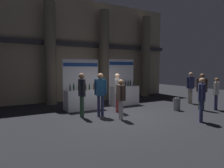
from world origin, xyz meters
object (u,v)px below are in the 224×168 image
(exhibitor_booth_1, at_px, (124,93))
(trash_bin, at_px, (177,104))
(visitor_0, at_px, (202,96))
(visitor_3, at_px, (82,91))
(visitor_5, at_px, (121,96))
(visitor_6, at_px, (216,91))
(visitor_4, at_px, (202,88))
(exhibitor_booth_0, at_px, (83,97))
(visitor_2, at_px, (190,85))
(visitor_7, at_px, (101,91))
(visitor_8, at_px, (117,89))

(exhibitor_booth_1, xyz_separation_m, trash_bin, (1.33, -2.56, -0.33))
(visitor_0, distance_m, visitor_3, 4.68)
(visitor_5, height_order, visitor_6, visitor_5)
(exhibitor_booth_1, distance_m, visitor_4, 3.97)
(visitor_6, bearing_deg, trash_bin, -50.99)
(exhibitor_booth_0, bearing_deg, trash_bin, -32.85)
(visitor_5, bearing_deg, trash_bin, 102.76)
(trash_bin, height_order, visitor_2, visitor_2)
(trash_bin, xyz_separation_m, visitor_7, (-3.77, 0.73, 0.80))
(visitor_5, xyz_separation_m, visitor_8, (0.62, 1.26, 0.12))
(exhibitor_booth_1, distance_m, trash_bin, 2.91)
(visitor_0, relative_size, visitor_7, 0.92)
(exhibitor_booth_1, relative_size, trash_bin, 4.16)
(exhibitor_booth_1, relative_size, visitor_7, 1.38)
(exhibitor_booth_0, relative_size, trash_bin, 4.07)
(visitor_4, bearing_deg, exhibitor_booth_1, -163.72)
(exhibitor_booth_0, bearing_deg, exhibitor_booth_1, 2.29)
(visitor_4, xyz_separation_m, visitor_5, (-4.41, 0.42, -0.10))
(exhibitor_booth_0, height_order, exhibitor_booth_1, exhibitor_booth_1)
(trash_bin, xyz_separation_m, visitor_0, (-0.89, -1.98, 0.70))
(exhibitor_booth_0, xyz_separation_m, visitor_5, (0.51, -2.59, 0.34))
(visitor_2, xyz_separation_m, visitor_8, (-4.87, 0.16, -0.01))
(visitor_0, bearing_deg, trash_bin, 25.14)
(visitor_2, height_order, visitor_5, visitor_2)
(trash_bin, xyz_separation_m, visitor_6, (1.71, -0.91, 0.62))
(exhibitor_booth_0, distance_m, visitor_3, 1.69)
(visitor_0, distance_m, visitor_6, 2.82)
(trash_bin, height_order, visitor_4, visitor_4)
(trash_bin, distance_m, visitor_8, 3.01)
(visitor_2, bearing_deg, visitor_7, -161.15)
(exhibitor_booth_0, distance_m, visitor_5, 2.66)
(trash_bin, bearing_deg, visitor_6, -27.91)
(exhibitor_booth_0, bearing_deg, visitor_8, -49.77)
(visitor_6, xyz_separation_m, visitor_7, (-5.48, 1.64, 0.18))
(visitor_7, bearing_deg, visitor_2, 28.98)
(visitor_3, bearing_deg, exhibitor_booth_1, 122.02)
(trash_bin, height_order, visitor_8, visitor_8)
(visitor_0, distance_m, visitor_8, 3.60)
(visitor_4, bearing_deg, visitor_3, -127.18)
(visitor_0, bearing_deg, visitor_4, -4.99)
(visitor_0, distance_m, visitor_5, 3.05)
(visitor_5, relative_size, visitor_8, 0.89)
(visitor_3, bearing_deg, visitor_8, 100.09)
(exhibitor_booth_1, xyz_separation_m, visitor_3, (-3.17, -1.57, 0.46))
(exhibitor_booth_0, relative_size, visitor_0, 1.47)
(exhibitor_booth_1, bearing_deg, visitor_3, -153.62)
(trash_bin, height_order, visitor_7, visitor_7)
(visitor_3, bearing_deg, visitor_6, 78.64)
(trash_bin, bearing_deg, visitor_5, -177.84)
(visitor_2, bearing_deg, visitor_3, -163.66)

